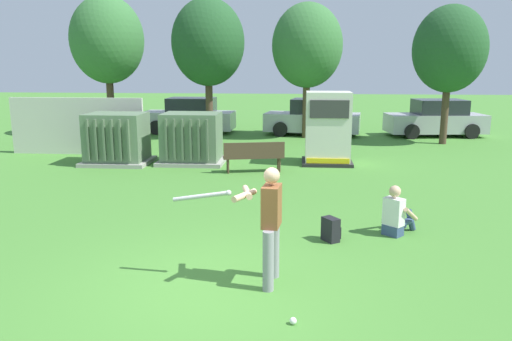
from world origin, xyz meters
The scene contains 17 objects.
ground_plane centered at (0.00, 0.00, 0.00)m, with size 96.00×96.00×0.00m, color #478433.
fence_panel centered at (-6.63, 10.50, 1.00)m, with size 4.80×0.12×2.00m, color beige.
transformer_west centered at (-4.62, 8.93, 0.79)m, with size 2.10×1.70×1.62m.
transformer_mid_west centered at (-2.24, 9.22, 0.79)m, with size 2.10×1.70×1.62m.
generator_enclosure centered at (2.12, 9.49, 1.14)m, with size 1.60×1.40×2.30m.
park_bench centered at (-0.11, 7.92, 0.54)m, with size 1.84×0.78×0.92m.
batter centered at (0.79, 0.25, 0.98)m, with size 1.62×0.73×1.74m.
sports_ball centered at (1.18, -0.93, 0.04)m, with size 0.09×0.09×0.09m, color white.
seated_spectator centered at (3.07, 2.64, 0.38)m, with size 0.73×0.75×0.96m.
backpack centered at (1.82, 2.15, 0.21)m, with size 0.37×0.38×0.44m.
tree_left centered at (-7.21, 15.36, 4.16)m, with size 3.18×3.18×6.07m.
tree_center_left centered at (-2.68, 14.95, 4.03)m, with size 3.07×3.07×5.87m.
tree_center_right centered at (1.48, 15.29, 3.89)m, with size 2.97×2.97×5.68m.
tree_right centered at (6.97, 14.05, 3.71)m, with size 2.83×2.83×5.40m.
parked_car_leftmost centered at (-3.90, 16.49, 0.75)m, with size 4.25×2.01×1.62m.
parked_car_left_of_center centered at (1.82, 16.22, 0.75)m, with size 4.41×2.38×1.62m.
parked_car_right_of_center centered at (7.24, 16.29, 0.75)m, with size 4.37×2.28×1.62m.
Camera 1 is at (1.22, -6.69, 3.17)m, focal length 35.49 mm.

